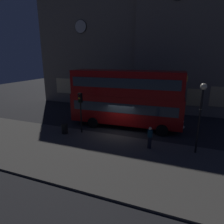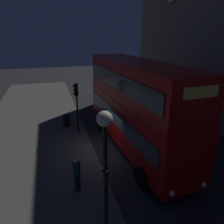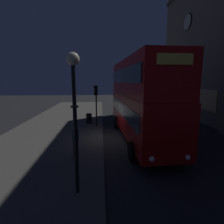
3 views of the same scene
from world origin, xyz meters
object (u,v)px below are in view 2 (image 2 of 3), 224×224
street_lamp (105,161)px  pedestrian (77,174)px  double_decker_bus (135,102)px  traffic_light_near_kerb (76,98)px  litter_bin (66,120)px

street_lamp → pedestrian: street_lamp is taller
double_decker_bus → traffic_light_near_kerb: 4.56m
pedestrian → double_decker_bus: bearing=-91.0°
traffic_light_near_kerb → litter_bin: bearing=-140.7°
double_decker_bus → traffic_light_near_kerb: double_decker_bus is taller
traffic_light_near_kerb → litter_bin: 2.66m
double_decker_bus → litter_bin: size_ratio=11.86×
double_decker_bus → pedestrian: 5.67m
street_lamp → litter_bin: 11.47m
pedestrian → litter_bin: 7.78m
double_decker_bus → pedestrian: size_ratio=6.51×
double_decker_bus → litter_bin: bearing=-141.9°
double_decker_bus → litter_bin: 6.53m
traffic_light_near_kerb → pedestrian: traffic_light_near_kerb is taller
street_lamp → pedestrian: (-3.28, -0.51, -2.65)m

